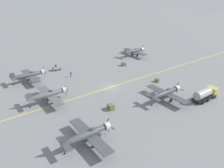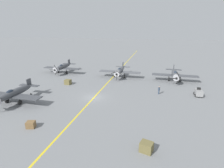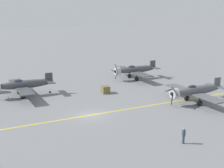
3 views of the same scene
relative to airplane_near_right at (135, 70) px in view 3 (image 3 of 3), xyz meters
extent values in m
plane|color=slate|center=(-16.77, 17.08, -2.01)|extent=(400.00, 400.00, 0.00)
cube|color=yellow|center=(-16.77, 17.08, -2.01)|extent=(0.30, 160.00, 0.01)
ellipsoid|color=#43464B|center=(0.00, -0.41, 0.04)|extent=(1.50, 9.50, 1.42)
cylinder|color=#B7B7BC|center=(0.00, 4.04, 0.04)|extent=(1.58, 0.90, 1.58)
ellipsoid|color=#232D3D|center=(0.00, 0.73, 0.60)|extent=(0.80, 1.70, 0.76)
cube|color=#43464B|center=(0.00, 0.35, -0.30)|extent=(12.00, 2.10, 0.16)
cube|color=#43464B|center=(0.00, -4.50, 0.19)|extent=(4.40, 1.10, 0.12)
cube|color=#43464B|center=(0.00, -4.50, 0.84)|extent=(0.14, 1.30, 1.60)
sphere|color=black|center=(0.00, 4.54, 0.04)|extent=(0.56, 0.56, 0.56)
cube|color=black|center=(-0.46, 4.54, 0.79)|extent=(1.03, 0.06, 1.57)
cube|color=black|center=(-0.42, 4.54, -0.73)|extent=(0.96, 0.06, 1.60)
cube|color=black|center=(0.87, 4.54, 0.06)|extent=(1.75, 0.06, 0.18)
cylinder|color=black|center=(-1.50, 0.35, -0.93)|extent=(0.14, 0.14, 1.26)
cylinder|color=black|center=(-1.50, 0.35, -1.56)|extent=(0.22, 0.90, 0.90)
cylinder|color=black|center=(1.50, 0.35, -0.93)|extent=(0.14, 0.14, 1.26)
cylinder|color=black|center=(1.50, 0.35, -1.56)|extent=(0.22, 0.90, 0.90)
cylinder|color=black|center=(0.00, -4.56, -1.83)|extent=(0.12, 0.36, 0.36)
ellipsoid|color=#55575C|center=(-18.82, -0.22, 0.04)|extent=(1.50, 9.50, 1.42)
cylinder|color=#B7B7BC|center=(-18.82, 4.23, 0.04)|extent=(1.58, 0.90, 1.58)
ellipsoid|color=#232D3D|center=(-18.82, 0.92, 0.60)|extent=(0.80, 1.70, 0.76)
cube|color=#55575C|center=(-18.82, 0.54, -0.30)|extent=(12.00, 2.10, 0.16)
cube|color=#55575C|center=(-18.82, -4.31, 0.19)|extent=(4.40, 1.10, 0.12)
cube|color=#55575C|center=(-18.82, -4.31, 0.84)|extent=(0.14, 1.30, 1.60)
sphere|color=black|center=(-18.82, 4.73, 0.04)|extent=(0.56, 0.56, 0.56)
cube|color=black|center=(-19.54, 4.73, 0.53)|extent=(1.52, 0.06, 1.11)
cube|color=black|center=(-18.89, 4.73, -0.83)|extent=(0.28, 0.06, 1.76)
cube|color=black|center=(-18.03, 4.73, 0.41)|extent=(1.64, 0.06, 0.88)
cylinder|color=black|center=(-20.32, 0.54, -0.93)|extent=(0.14, 0.14, 1.26)
cylinder|color=black|center=(-20.32, 0.54, -1.56)|extent=(0.22, 0.90, 0.90)
cylinder|color=black|center=(-17.32, 0.54, -0.93)|extent=(0.14, 0.14, 1.26)
cylinder|color=black|center=(-17.32, 0.54, -1.56)|extent=(0.22, 0.90, 0.90)
cylinder|color=black|center=(-18.82, -4.37, -1.83)|extent=(0.12, 0.36, 0.36)
ellipsoid|color=#404247|center=(-2.79, 23.09, 0.04)|extent=(1.50, 9.50, 1.42)
ellipsoid|color=#232D3D|center=(-2.79, 24.23, 0.60)|extent=(0.80, 1.70, 0.76)
cube|color=#404247|center=(-2.79, 23.85, -0.30)|extent=(12.00, 2.10, 0.16)
cube|color=#404247|center=(-2.79, 19.00, 0.19)|extent=(4.40, 1.10, 0.12)
cube|color=#404247|center=(-2.79, 19.00, 0.84)|extent=(0.14, 1.30, 1.60)
cylinder|color=black|center=(-4.29, 23.85, -0.93)|extent=(0.14, 0.14, 1.26)
cylinder|color=black|center=(-4.29, 23.85, -1.56)|extent=(0.22, 0.90, 0.90)
cylinder|color=black|center=(-1.29, 23.85, -0.93)|extent=(0.14, 0.14, 1.26)
cylinder|color=black|center=(-1.29, 23.85, -1.56)|extent=(0.22, 0.90, 0.90)
cylinder|color=black|center=(-2.79, 18.94, -1.83)|extent=(0.12, 0.36, 0.36)
cylinder|color=#334256|center=(-29.99, 11.62, -1.58)|extent=(0.27, 0.27, 0.87)
cylinder|color=#334256|center=(-29.99, 11.62, -0.78)|extent=(0.40, 0.40, 0.72)
sphere|color=tan|center=(-29.99, 11.62, -0.31)|extent=(0.23, 0.23, 0.23)
cube|color=brown|center=(-7.18, 10.22, -1.38)|extent=(1.63, 1.40, 1.27)
camera|label=1|loc=(27.57, -15.00, 23.74)|focal=35.00mm
camera|label=2|loc=(-28.86, 49.13, 12.08)|focal=28.00mm
camera|label=3|loc=(-54.90, 33.01, 12.51)|focal=50.00mm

